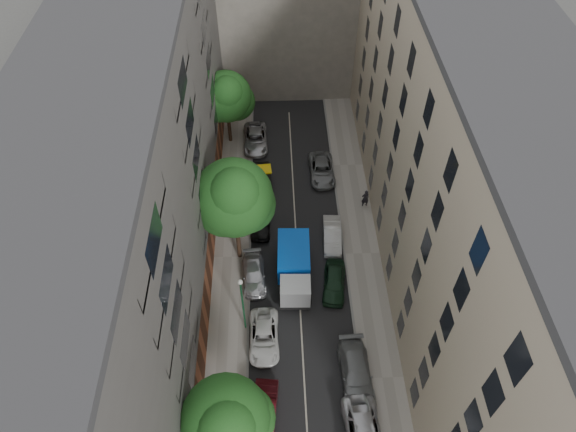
{
  "coord_description": "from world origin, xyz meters",
  "views": [
    {
      "loc": [
        -1.65,
        -26.2,
        34.64
      ],
      "look_at": [
        -0.8,
        -0.77,
        6.0
      ],
      "focal_mm": 32.0,
      "sensor_mm": 36.0,
      "label": 1
    }
  ],
  "objects_px": {
    "car_left_3": "(254,274)",
    "car_right_2": "(334,282)",
    "car_left_2": "(264,337)",
    "car_right_1": "(356,372)",
    "tree_near": "(227,422)",
    "car_left_5": "(264,177)",
    "pedestrian": "(365,198)",
    "lamp_post": "(242,300)",
    "car_left_6": "(256,139)",
    "tree_far": "(227,98)",
    "car_left_1": "(264,413)",
    "tarp_truck": "(294,267)",
    "tree_mid": "(235,200)",
    "car_right_3": "(332,235)",
    "car_left_4": "(261,221)",
    "car_right_4": "(322,170)"
  },
  "relations": [
    {
      "from": "car_left_4",
      "to": "pedestrian",
      "type": "height_order",
      "value": "pedestrian"
    },
    {
      "from": "car_left_1",
      "to": "car_left_3",
      "type": "distance_m",
      "value": 11.23
    },
    {
      "from": "car_left_6",
      "to": "tree_far",
      "type": "bearing_deg",
      "value": 168.68
    },
    {
      "from": "car_left_3",
      "to": "car_right_2",
      "type": "relative_size",
      "value": 1.03
    },
    {
      "from": "car_left_3",
      "to": "car_right_2",
      "type": "xyz_separation_m",
      "value": [
        6.4,
        -1.02,
        0.09
      ]
    },
    {
      "from": "car_left_1",
      "to": "car_right_2",
      "type": "bearing_deg",
      "value": 66.94
    },
    {
      "from": "car_left_1",
      "to": "tree_far",
      "type": "height_order",
      "value": "tree_far"
    },
    {
      "from": "car_right_3",
      "to": "pedestrian",
      "type": "xyz_separation_m",
      "value": [
        3.33,
        3.9,
        0.4
      ]
    },
    {
      "from": "car_left_2",
      "to": "car_right_2",
      "type": "xyz_separation_m",
      "value": [
        5.6,
        4.58,
        0.08
      ]
    },
    {
      "from": "car_left_1",
      "to": "car_left_5",
      "type": "xyz_separation_m",
      "value": [
        0.0,
        22.4,
        -0.09
      ]
    },
    {
      "from": "car_left_5",
      "to": "pedestrian",
      "type": "relative_size",
      "value": 2.07
    },
    {
      "from": "car_left_6",
      "to": "lamp_post",
      "type": "height_order",
      "value": "lamp_post"
    },
    {
      "from": "car_left_4",
      "to": "pedestrian",
      "type": "relative_size",
      "value": 2.24
    },
    {
      "from": "car_left_4",
      "to": "car_right_2",
      "type": "bearing_deg",
      "value": -45.08
    },
    {
      "from": "tree_far",
      "to": "car_left_1",
      "type": "bearing_deg",
      "value": -83.34
    },
    {
      "from": "car_right_1",
      "to": "tree_near",
      "type": "distance_m",
      "value": 11.07
    },
    {
      "from": "car_left_2",
      "to": "car_right_2",
      "type": "relative_size",
      "value": 1.09
    },
    {
      "from": "car_left_1",
      "to": "car_left_2",
      "type": "bearing_deg",
      "value": 95.76
    },
    {
      "from": "car_right_4",
      "to": "tree_near",
      "type": "height_order",
      "value": "tree_near"
    },
    {
      "from": "car_left_3",
      "to": "car_left_5",
      "type": "height_order",
      "value": "car_left_5"
    },
    {
      "from": "car_left_2",
      "to": "car_left_5",
      "type": "bearing_deg",
      "value": 89.53
    },
    {
      "from": "car_left_4",
      "to": "tree_mid",
      "type": "bearing_deg",
      "value": -112.66
    },
    {
      "from": "car_left_6",
      "to": "tree_far",
      "type": "height_order",
      "value": "tree_far"
    },
    {
      "from": "car_left_1",
      "to": "tree_mid",
      "type": "height_order",
      "value": "tree_mid"
    },
    {
      "from": "car_left_4",
      "to": "lamp_post",
      "type": "xyz_separation_m",
      "value": [
        -1.17,
        -10.08,
        3.24
      ]
    },
    {
      "from": "tree_mid",
      "to": "pedestrian",
      "type": "distance_m",
      "value": 13.76
    },
    {
      "from": "car_right_2",
      "to": "tree_far",
      "type": "distance_m",
      "value": 20.86
    },
    {
      "from": "car_right_2",
      "to": "tree_mid",
      "type": "bearing_deg",
      "value": 164.88
    },
    {
      "from": "car_left_2",
      "to": "car_right_1",
      "type": "bearing_deg",
      "value": -25.59
    },
    {
      "from": "car_left_2",
      "to": "car_left_6",
      "type": "bearing_deg",
      "value": 91.57
    },
    {
      "from": "car_right_1",
      "to": "car_left_6",
      "type": "bearing_deg",
      "value": 103.53
    },
    {
      "from": "car_left_1",
      "to": "car_right_3",
      "type": "bearing_deg",
      "value": 74.38
    },
    {
      "from": "car_left_2",
      "to": "lamp_post",
      "type": "relative_size",
      "value": 0.76
    },
    {
      "from": "car_left_5",
      "to": "tree_mid",
      "type": "relative_size",
      "value": 0.38
    },
    {
      "from": "car_right_4",
      "to": "car_left_4",
      "type": "bearing_deg",
      "value": -133.62
    },
    {
      "from": "car_right_2",
      "to": "tree_mid",
      "type": "distance_m",
      "value": 10.32
    },
    {
      "from": "tree_mid",
      "to": "car_right_4",
      "type": "bearing_deg",
      "value": 52.58
    },
    {
      "from": "tarp_truck",
      "to": "car_right_2",
      "type": "height_order",
      "value": "tarp_truck"
    },
    {
      "from": "tree_far",
      "to": "pedestrian",
      "type": "bearing_deg",
      "value": -37.31
    },
    {
      "from": "tree_mid",
      "to": "pedestrian",
      "type": "relative_size",
      "value": 5.43
    },
    {
      "from": "car_right_2",
      "to": "tree_near",
      "type": "height_order",
      "value": "tree_near"
    },
    {
      "from": "car_left_4",
      "to": "car_right_1",
      "type": "xyz_separation_m",
      "value": [
        6.63,
        -14.2,
        0.03
      ]
    },
    {
      "from": "car_left_5",
      "to": "tree_far",
      "type": "xyz_separation_m",
      "value": [
        -3.32,
        6.05,
        4.76
      ]
    },
    {
      "from": "pedestrian",
      "to": "lamp_post",
      "type": "bearing_deg",
      "value": 39.24
    },
    {
      "from": "tree_mid",
      "to": "car_left_1",
      "type": "bearing_deg",
      "value": -81.86
    },
    {
      "from": "car_left_2",
      "to": "car_left_5",
      "type": "distance_m",
      "value": 16.8
    },
    {
      "from": "car_right_1",
      "to": "tree_far",
      "type": "relative_size",
      "value": 0.64
    },
    {
      "from": "tarp_truck",
      "to": "car_left_2",
      "type": "distance_m",
      "value": 6.08
    },
    {
      "from": "tarp_truck",
      "to": "pedestrian",
      "type": "distance_m",
      "value": 10.35
    },
    {
      "from": "tarp_truck",
      "to": "car_right_3",
      "type": "xyz_separation_m",
      "value": [
        3.45,
        3.91,
        -0.88
      ]
    }
  ]
}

